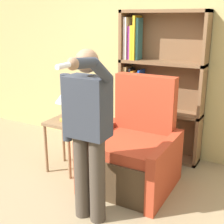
{
  "coord_description": "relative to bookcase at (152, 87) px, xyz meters",
  "views": [
    {
      "loc": [
        1.52,
        -2.02,
        1.9
      ],
      "look_at": [
        0.11,
        0.55,
        0.99
      ],
      "focal_mm": 50.0,
      "sensor_mm": 36.0,
      "label": 1
    }
  ],
  "objects": [
    {
      "name": "armchair",
      "position": [
        0.14,
        -0.88,
        -0.6
      ],
      "size": [
        0.93,
        0.93,
        1.25
      ],
      "color": "#4C3823",
      "rests_on": "ground_plane"
    },
    {
      "name": "bookcase",
      "position": [
        0.0,
        0.0,
        0.0
      ],
      "size": [
        1.14,
        0.28,
        1.98
      ],
      "color": "brown",
      "rests_on": "ground_plane"
    },
    {
      "name": "table_lamp",
      "position": [
        -0.76,
        -0.97,
        -0.03
      ],
      "size": [
        0.22,
        0.22,
        0.38
      ],
      "color": "gold",
      "rests_on": "side_table"
    },
    {
      "name": "person_standing",
      "position": [
        0.05,
        -1.69,
        -0.05
      ],
      "size": [
        0.53,
        0.78,
        1.64
      ],
      "color": "#473D33",
      "rests_on": "ground_plane"
    },
    {
      "name": "side_table",
      "position": [
        -0.76,
        -0.97,
        -0.45
      ],
      "size": [
        0.41,
        0.41,
        0.66
      ],
      "color": "#846647",
      "rests_on": "ground_plane"
    },
    {
      "name": "wall_back",
      "position": [
        -0.01,
        0.16,
        0.43
      ],
      "size": [
        8.0,
        0.11,
        2.8
      ],
      "color": "tan",
      "rests_on": "ground_plane"
    }
  ]
}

